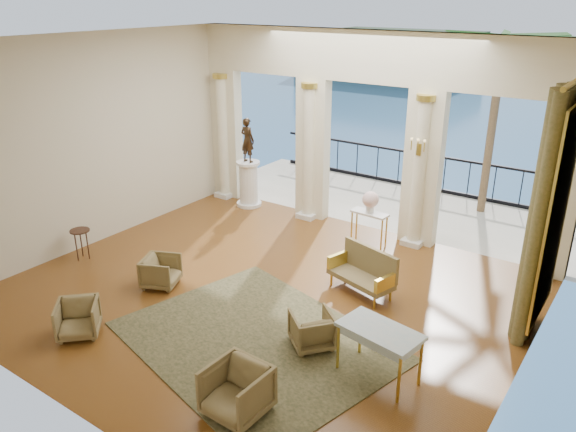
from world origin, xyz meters
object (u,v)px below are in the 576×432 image
Objects in this scene: armchair_b at (237,389)px; settee at (364,271)px; game_table at (380,334)px; side_table at (80,234)px; pedestal at (249,185)px; console_table at (369,218)px; statue at (247,140)px; armchair_c at (312,328)px; armchair_a at (78,317)px; armchair_d at (161,270)px.

armchair_b is 0.56× the size of settee.
side_table is (-6.84, -0.02, -0.16)m from game_table.
pedestal is 1.41× the size of console_table.
armchair_b is 7.99m from statue.
side_table is at bearing -49.37° from armchair_c.
side_table is at bearing -134.78° from console_table.
armchair_a is at bearing 107.48° from statue.
armchair_c is 3.42m from armchair_d.
armchair_b is at bearing -71.63° from settee.
settee is 1.23× the size of statue.
settee is 1.65× the size of console_table.
console_table reaches higher than armchair_d.
game_table is at bearing 124.83° from armchair_c.
statue is at bearing 79.09° from side_table.
settee is at bearing 94.66° from armchair_b.
console_table is (-2.24, 4.03, -0.07)m from game_table.
armchair_b reaches higher than armchair_d.
armchair_d is 4.59m from console_table.
armchair_a is 0.78× the size of console_table.
armchair_a is 2.97m from side_table.
armchair_c is at bearing 141.61° from statue.
statue is at bearing -71.57° from pedestal.
armchair_a is 6.48m from pedestal.
statue reaches higher than side_table.
pedestal is at bearing -93.14° from armchair_c.
armchair_d reaches higher than armchair_c.
game_table reaches higher than armchair_b.
armchair_c is 1.27m from game_table.
armchair_a is 6.27m from console_table.
settee is (3.13, 3.95, 0.10)m from armchair_a.
settee is at bearing 21.38° from side_table.
statue is at bearing 152.74° from game_table.
armchair_a is at bearing -148.26° from game_table.
armchair_b is 0.66× the size of pedestal.
pedestal is (-5.97, 4.48, -0.15)m from game_table.
armchair_c is 0.57× the size of statue.
game_table is 4.61m from console_table.
armchair_a is 0.52× the size of game_table.
armchair_b is at bearing 40.03° from armchair_c.
armchair_c is at bearing 92.75° from armchair_b.
armchair_b is at bearing 131.68° from statue.
console_table is at bearing 102.50° from armchair_b.
console_table is at bearing -55.03° from armchair_d.
statue is at bearing 58.25° from armchair_a.
pedestal is 1.18m from statue.
side_table is at bearing 165.01° from armchair_b.
side_table is (-2.22, -0.13, 0.24)m from armchair_d.
settee reaches higher than armchair_b.
settee is (-0.15, 2.03, 0.10)m from armchair_c.
armchair_a is 1.01× the size of armchair_d.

